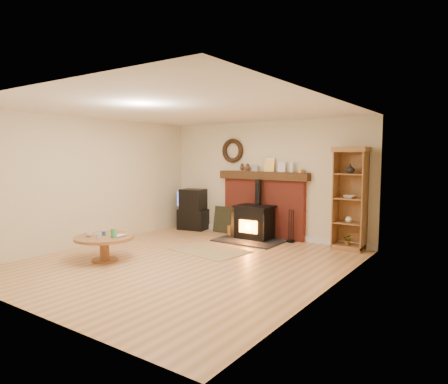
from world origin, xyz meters
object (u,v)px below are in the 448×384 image
Objects in this scene: tv_unit at (193,210)px; coffee_table at (104,241)px; wood_stove at (254,223)px; curio_cabinet at (350,199)px.

coffee_table is at bearing -79.00° from tv_unit.
wood_stove is 2.12m from curio_cabinet.
wood_stove reaches higher than tv_unit.
curio_cabinet is at bearing 7.98° from wood_stove.
coffee_table is (0.62, -3.21, -0.13)m from tv_unit.
curio_cabinet is (3.87, 0.09, 0.52)m from tv_unit.
tv_unit is at bearing 101.00° from coffee_table.
curio_cabinet is (2.00, 0.28, 0.64)m from wood_stove.
coffee_table is (-3.25, -3.30, -0.65)m from curio_cabinet.
tv_unit is at bearing -178.71° from curio_cabinet.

